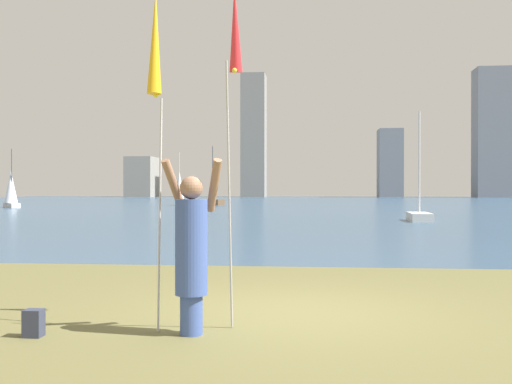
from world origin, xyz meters
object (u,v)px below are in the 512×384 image
Objects in this scene: kite_flag_left at (155,50)px; kite_flag_right at (235,38)px; sailboat_3 at (419,215)px; sailboat_6 at (179,190)px; person at (192,248)px; sailboat_1 at (213,201)px; bag at (34,323)px; sailboat_0 at (11,190)px.

kite_flag_right reaches higher than kite_flag_left.
kite_flag_left is 0.70× the size of sailboat_3.
sailboat_3 is 1.07× the size of sailboat_6.
person is 52.40m from sailboat_6.
person is 2.56m from kite_flag_right.
kite_flag_right is 0.70× the size of sailboat_1.
sailboat_3 is at bearing -61.83° from sailboat_1.
bag is 0.05× the size of sailboat_3.
sailboat_0 is at bearing -146.41° from sailboat_6.
sailboat_1 is at bearing 89.28° from person.
person is at bearing -104.72° from sailboat_3.
sailboat_6 is at bearing 101.15° from bag.
kite_flag_left is at bearing -105.57° from sailboat_3.
kite_flag_right is at bearing -76.40° from sailboat_6.
kite_flag_left reaches higher than bag.
sailboat_0 reaches higher than bag.
sailboat_1 is at bearing 97.72° from bag.
bag is 0.06× the size of sailboat_6.
sailboat_0 reaches higher than kite_flag_left.
sailboat_1 is (-8.92, 53.03, -0.61)m from person.
bag is 0.05× the size of sailboat_1.
sailboat_6 is at bearing 33.59° from sailboat_0.
sailboat_1 reaches higher than sailboat_6.
kite_flag_right is 13.62× the size of bag.
sailboat_3 is at bearing 75.81° from kite_flag_right.
sailboat_1 reaches higher than sailboat_3.
sailboat_6 is at bearing 92.75° from person.
bag is at bearing -78.85° from sailboat_6.
sailboat_6 is at bearing -145.50° from sailboat_1.
bag is at bearing -169.27° from kite_flag_left.
kite_flag_left is at bearing -80.88° from sailboat_1.
person is 49.17m from sailboat_0.
sailboat_0 is (-24.75, 42.09, -1.91)m from kite_flag_right.
sailboat_0 is at bearing 120.46° from kite_flag_right.
person is 0.51× the size of kite_flag_left.
sailboat_0 is 0.91× the size of sailboat_3.
sailboat_3 reaches higher than person.
sailboat_1 is at bearing 99.12° from kite_flag_left.
kite_flag_right is 48.86m from sailboat_0.
sailboat_6 reaches higher than bag.
sailboat_1 reaches higher than kite_flag_right.
kite_flag_right is (0.80, 0.66, 0.26)m from kite_flag_left.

